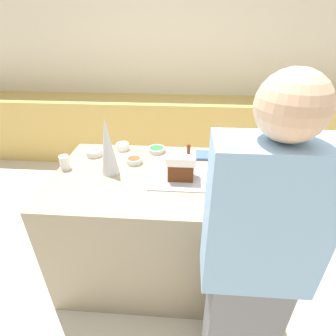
{
  "coord_description": "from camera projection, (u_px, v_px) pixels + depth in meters",
  "views": [
    {
      "loc": [
        0.2,
        -1.58,
        1.9
      ],
      "look_at": [
        0.09,
        0.0,
        0.99
      ],
      "focal_mm": 28.0,
      "sensor_mm": 36.0,
      "label": 1
    }
  ],
  "objects": [
    {
      "name": "cookbook",
      "position": [
        204.0,
        155.0,
        2.1
      ],
      "size": [
        0.2,
        0.15,
        0.02
      ],
      "color": "#3F598C",
      "rests_on": "kitchen_island"
    },
    {
      "name": "wall_back",
      "position": [
        174.0,
        65.0,
        3.74
      ],
      "size": [
        8.0,
        0.05,
        2.6
      ],
      "color": "beige",
      "rests_on": "ground_plane"
    },
    {
      "name": "candy_bowl_front_corner",
      "position": [
        157.0,
        149.0,
        2.17
      ],
      "size": [
        0.14,
        0.14,
        0.04
      ],
      "color": "silver",
      "rests_on": "kitchen_island"
    },
    {
      "name": "back_cabinet_block",
      "position": [
        172.0,
        130.0,
        3.88
      ],
      "size": [
        6.0,
        0.6,
        0.9
      ],
      "color": "tan",
      "rests_on": "ground_plane"
    },
    {
      "name": "decorative_tree",
      "position": [
        108.0,
        147.0,
        1.79
      ],
      "size": [
        0.13,
        0.13,
        0.41
      ],
      "color": "silver",
      "rests_on": "kitchen_island"
    },
    {
      "name": "baking_tray",
      "position": [
        180.0,
        178.0,
        1.82
      ],
      "size": [
        0.43,
        0.33,
        0.01
      ],
      "color": "#B2B2BC",
      "rests_on": "kitchen_island"
    },
    {
      "name": "candy_bowl_near_tray_right",
      "position": [
        94.0,
        152.0,
        2.11
      ],
      "size": [
        0.13,
        0.13,
        0.05
      ],
      "color": "silver",
      "rests_on": "kitchen_island"
    },
    {
      "name": "kitchen_island",
      "position": [
        157.0,
        224.0,
        2.09
      ],
      "size": [
        1.46,
        0.95,
        0.93
      ],
      "color": "gray",
      "rests_on": "ground_plane"
    },
    {
      "name": "candy_bowl_far_right",
      "position": [
        123.0,
        146.0,
        2.2
      ],
      "size": [
        0.1,
        0.1,
        0.05
      ],
      "color": "white",
      "rests_on": "kitchen_island"
    },
    {
      "name": "candy_bowl_far_left",
      "position": [
        228.0,
        175.0,
        1.81
      ],
      "size": [
        0.11,
        0.11,
        0.05
      ],
      "color": "white",
      "rests_on": "kitchen_island"
    },
    {
      "name": "candy_bowl_beside_tree",
      "position": [
        134.0,
        160.0,
        2.0
      ],
      "size": [
        0.12,
        0.12,
        0.04
      ],
      "color": "silver",
      "rests_on": "kitchen_island"
    },
    {
      "name": "person",
      "position": [
        253.0,
        267.0,
        1.19
      ],
      "size": [
        0.47,
        0.58,
        1.78
      ],
      "color": "slate",
      "rests_on": "ground_plane"
    },
    {
      "name": "candy_bowl_behind_tray",
      "position": [
        239.0,
        168.0,
        1.9
      ],
      "size": [
        0.11,
        0.11,
        0.04
      ],
      "color": "white",
      "rests_on": "kitchen_island"
    },
    {
      "name": "gingerbread_house",
      "position": [
        181.0,
        166.0,
        1.77
      ],
      "size": [
        0.19,
        0.14,
        0.24
      ],
      "color": "#5B2D14",
      "rests_on": "baking_tray"
    },
    {
      "name": "ground_plane",
      "position": [
        158.0,
        264.0,
        2.33
      ],
      "size": [
        12.0,
        12.0,
        0.0
      ],
      "primitive_type": "plane",
      "color": "beige"
    },
    {
      "name": "mug",
      "position": [
        65.0,
        162.0,
        1.91
      ],
      "size": [
        0.07,
        0.07,
        0.1
      ],
      "color": "white",
      "rests_on": "kitchen_island"
    }
  ]
}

